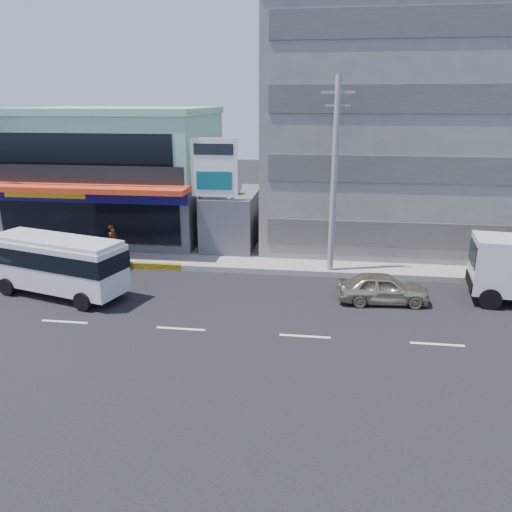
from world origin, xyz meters
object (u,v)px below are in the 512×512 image
Objects in this scene: satellite_dish at (230,193)px; utility_pole_near at (334,178)px; billboard at (214,174)px; concrete_building at (399,131)px; sedan at (383,288)px; motorcycle_rider at (114,255)px; shop_building at (120,176)px; minibus at (57,261)px.

satellite_dish is 0.15× the size of utility_pole_near.
utility_pole_near is (6.50, -1.80, 0.22)m from billboard.
concrete_building is 1.60× the size of utility_pole_near.
concrete_building is at bearing -12.48° from sedan.
satellite_dish reaches higher than motorcycle_rider.
shop_building is 5.04× the size of motorcycle_rider.
satellite_dish reaches higher than sedan.
motorcycle_rider is (-5.12, -2.40, -4.12)m from billboard.
motorcycle_rider is at bearing -71.61° from shop_building.
shop_building is 1.24× the size of utility_pole_near.
billboard is (7.50, -4.75, 0.93)m from shop_building.
satellite_dish is (-10.00, -4.00, -3.42)m from concrete_building.
sedan is at bearing -55.72° from utility_pole_near.
utility_pole_near is 1.43× the size of minibus.
motorcycle_rider is at bearing -154.90° from billboard.
concrete_building is 11.30m from satellite_dish.
utility_pole_near is 12.42m from motorcycle_rider.
utility_pole_near is at bearing -30.96° from satellite_dish.
billboard is at bearing -32.32° from shop_building.
satellite_dish is 7.17m from utility_pole_near.
concrete_building reaches higher than satellite_dish.
utility_pole_near is (-4.00, -7.60, -1.85)m from concrete_building.
billboard is at bearing -105.52° from satellite_dish.
shop_building is at bearing 159.79° from satellite_dish.
shop_building is 8.27× the size of satellite_dish.
concrete_building is at bearing 21.80° from satellite_dish.
satellite_dish is 10.70m from minibus.
motorcycle_rider is at bearing 75.45° from minibus.
billboard is at bearing -151.08° from concrete_building.
sedan is 1.66× the size of motorcycle_rider.
shop_building is 3.04× the size of sedan.
motorcycle_rider is at bearing 74.52° from sedan.
shop_building reaches higher than minibus.
sedan is at bearing -11.51° from motorcycle_rider.
concrete_building is at bearing 3.35° from shop_building.
motorcycle_rider is at bearing -143.25° from satellite_dish.
motorcycle_rider is (-5.62, -4.20, -2.76)m from satellite_dish.
shop_building is 1.77× the size of minibus.
billboard is at bearing 45.96° from minibus.
shop_building is at bearing 54.60° from sedan.
satellite_dish is at bearing 149.04° from utility_pole_near.
utility_pole_near is (6.00, -3.60, 1.57)m from satellite_dish.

